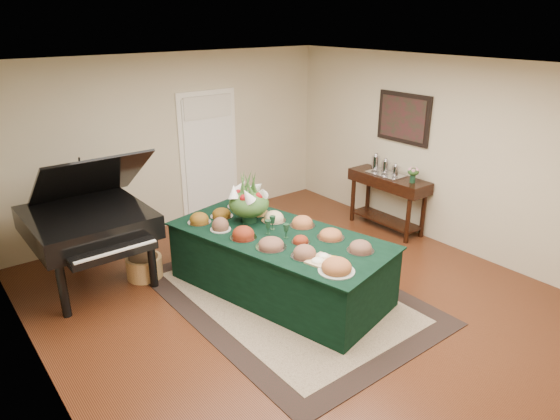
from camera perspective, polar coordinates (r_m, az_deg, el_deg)
ground at (r=6.16m, az=1.74°, el=-9.95°), size 6.00×6.00×0.00m
area_rug at (r=6.16m, az=0.83°, el=-9.83°), size 2.42×3.39×0.01m
kitchen_doorway at (r=8.34m, az=-8.11°, el=6.03°), size 1.05×0.07×2.10m
buffet_table at (r=6.10m, az=-0.08°, el=-6.07°), size 1.85×2.90×0.77m
food_platters at (r=5.91m, az=-0.49°, el=-2.40°), size 1.30×2.48×0.12m
cutting_board at (r=5.31m, az=4.89°, el=-5.55°), size 0.37×0.37×0.10m
green_goblets at (r=5.92m, az=-0.52°, el=-1.93°), size 0.20×0.37×0.18m
floral_centerpiece at (r=6.20m, az=-3.59°, el=1.30°), size 0.52×0.52×0.52m
grand_piano at (r=6.55m, az=-21.03°, el=-1.18°), size 1.50×1.68×1.70m
wicker_basket at (r=6.76m, az=-15.24°, el=-6.30°), size 0.46×0.46×0.29m
mahogany_sideboard at (r=7.98m, az=12.26°, el=2.51°), size 0.45×1.33×0.89m
tea_service at (r=7.95m, az=11.86°, el=4.87°), size 0.34×0.58×0.30m
pink_bouquet at (r=7.61m, az=14.99°, el=4.19°), size 0.19×0.19×0.24m
wall_painting at (r=7.88m, az=13.93°, el=10.16°), size 0.05×0.95×0.75m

